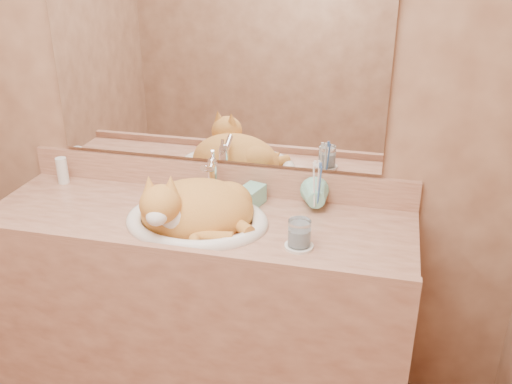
% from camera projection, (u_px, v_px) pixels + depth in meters
% --- Properties ---
extents(wall_back, '(2.40, 0.02, 2.50)m').
position_uv_depth(wall_back, '(214.00, 94.00, 2.17)').
color(wall_back, brown).
rests_on(wall_back, ground).
extents(vanity_counter, '(1.60, 0.55, 0.85)m').
position_uv_depth(vanity_counter, '(200.00, 314.00, 2.27)').
color(vanity_counter, brown).
rests_on(vanity_counter, floor).
extents(mirror, '(1.30, 0.02, 0.80)m').
position_uv_depth(mirror, '(212.00, 58.00, 2.10)').
color(mirror, white).
rests_on(mirror, wall_back).
extents(sink_basin, '(0.53, 0.45, 0.16)m').
position_uv_depth(sink_basin, '(196.00, 203.00, 2.04)').
color(sink_basin, white).
rests_on(sink_basin, vanity_counter).
extents(faucet, '(0.09, 0.14, 0.19)m').
position_uv_depth(faucet, '(213.00, 178.00, 2.21)').
color(faucet, white).
rests_on(faucet, vanity_counter).
extents(cat, '(0.49, 0.44, 0.23)m').
position_uv_depth(cat, '(193.00, 207.00, 2.04)').
color(cat, '#BD742B').
rests_on(cat, sink_basin).
extents(soap_dispenser, '(0.09, 0.10, 0.17)m').
position_uv_depth(soap_dispenser, '(244.00, 190.00, 2.13)').
color(soap_dispenser, '#7DC8AD').
rests_on(soap_dispenser, vanity_counter).
extents(toothbrush_cup, '(0.13, 0.13, 0.10)m').
position_uv_depth(toothbrush_cup, '(316.00, 202.00, 2.11)').
color(toothbrush_cup, '#7DC8AD').
rests_on(toothbrush_cup, vanity_counter).
extents(toothbrushes, '(0.04, 0.04, 0.22)m').
position_uv_depth(toothbrushes, '(317.00, 183.00, 2.08)').
color(toothbrushes, silver).
rests_on(toothbrushes, toothbrush_cup).
extents(saucer, '(0.10, 0.10, 0.01)m').
position_uv_depth(saucer, '(299.00, 246.00, 1.91)').
color(saucer, white).
rests_on(saucer, vanity_counter).
extents(water_glass, '(0.08, 0.08, 0.09)m').
position_uv_depth(water_glass, '(299.00, 233.00, 1.89)').
color(water_glass, silver).
rests_on(water_glass, saucer).
extents(lotion_bottle, '(0.05, 0.05, 0.11)m').
position_uv_depth(lotion_bottle, '(62.00, 170.00, 2.38)').
color(lotion_bottle, silver).
rests_on(lotion_bottle, vanity_counter).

